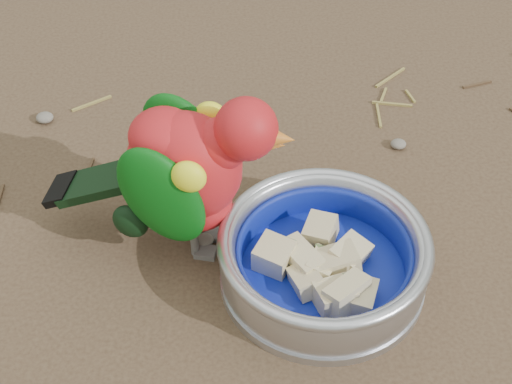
{
  "coord_description": "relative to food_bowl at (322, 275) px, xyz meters",
  "views": [
    {
      "loc": [
        -0.08,
        -0.48,
        0.61
      ],
      "look_at": [
        -0.06,
        0.07,
        0.08
      ],
      "focal_mm": 55.0,
      "sensor_mm": 36.0,
      "label": 1
    }
  ],
  "objects": [
    {
      "name": "ground",
      "position": [
        -0.01,
        -0.02,
        -0.01
      ],
      "size": [
        60.0,
        60.0,
        0.0
      ],
      "primitive_type": "plane",
      "color": "#4E3A28"
    },
    {
      "name": "food_bowl",
      "position": [
        0.0,
        0.0,
        0.0
      ],
      "size": [
        0.2,
        0.2,
        0.02
      ],
      "primitive_type": "cylinder",
      "color": "#B2B2BA",
      "rests_on": "ground"
    },
    {
      "name": "bowl_wall",
      "position": [
        0.0,
        0.0,
        0.03
      ],
      "size": [
        0.2,
        0.2,
        0.04
      ],
      "primitive_type": null,
      "color": "#B2B2BA",
      "rests_on": "food_bowl"
    },
    {
      "name": "fruit_wedges",
      "position": [
        0.0,
        -0.0,
        0.02
      ],
      "size": [
        0.12,
        0.12,
        0.03
      ],
      "primitive_type": null,
      "color": "beige",
      "rests_on": "food_bowl"
    },
    {
      "name": "lory_parrot",
      "position": [
        -0.13,
        0.05,
        0.08
      ],
      "size": [
        0.25,
        0.16,
        0.19
      ],
      "primitive_type": null,
      "rotation": [
        0.0,
        0.0,
        -1.79
      ],
      "color": "red",
      "rests_on": "ground"
    },
    {
      "name": "ground_debris",
      "position": [
        -0.03,
        0.04,
        -0.01
      ],
      "size": [
        0.9,
        0.8,
        0.01
      ],
      "primitive_type": null,
      "color": "olive",
      "rests_on": "ground"
    }
  ]
}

